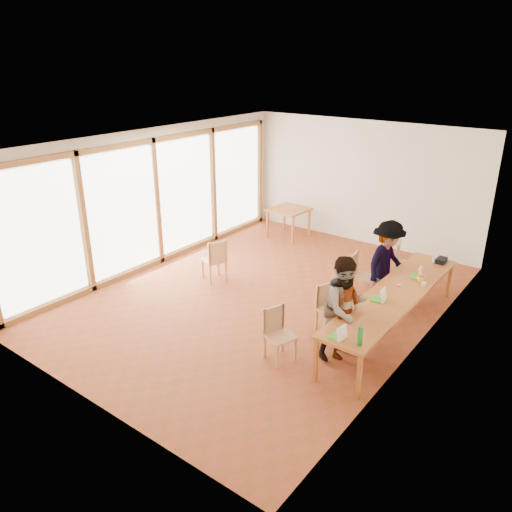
{
  "coord_description": "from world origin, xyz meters",
  "views": [
    {
      "loc": [
        5.13,
        -7.09,
        4.41
      ],
      "look_at": [
        0.2,
        -0.57,
        1.1
      ],
      "focal_mm": 35.0,
      "sensor_mm": 36.0,
      "label": 1
    }
  ],
  "objects": [
    {
      "name": "laptop_far",
      "position": [
        2.57,
        1.03,
        0.8
      ],
      "size": [
        0.22,
        0.25,
        0.19
      ],
      "rotation": [
        0.0,
        0.0,
        0.16
      ],
      "color": "green",
      "rests_on": "communal_table"
    },
    {
      "name": "chair_empty",
      "position": [
        1.81,
        2.25,
        0.53
      ],
      "size": [
        0.48,
        0.48,
        0.46
      ],
      "rotation": [
        0.0,
        0.0,
        0.23
      ],
      "color": "tan",
      "rests_on": "ground"
    },
    {
      "name": "wall_back",
      "position": [
        0.0,
        4.0,
        1.5
      ],
      "size": [
        6.0,
        0.1,
        3.0
      ],
      "primitive_type": "cube",
      "color": "beige",
      "rests_on": "ground"
    },
    {
      "name": "chair_far",
      "position": [
        1.37,
        1.15,
        0.53
      ],
      "size": [
        0.46,
        0.46,
        0.46
      ],
      "rotation": [
        0.0,
        0.0,
        0.14
      ],
      "color": "tan",
      "rests_on": "ground"
    },
    {
      "name": "person_far",
      "position": [
        1.94,
        1.14,
        0.82
      ],
      "size": [
        0.72,
        1.12,
        1.64
      ],
      "primitive_type": "imported",
      "rotation": [
        0.0,
        0.0,
        1.47
      ],
      "color": "gray",
      "rests_on": "ground"
    },
    {
      "name": "communal_table",
      "position": [
        2.5,
        0.2,
        0.7
      ],
      "size": [
        0.8,
        4.0,
        0.75
      ],
      "color": "#BE6A2A",
      "rests_on": "ground"
    },
    {
      "name": "condiment_cup",
      "position": [
        2.78,
        0.77,
        0.78
      ],
      "size": [
        0.08,
        0.08,
        0.06
      ],
      "primitive_type": "cylinder",
      "color": "white",
      "rests_on": "communal_table"
    },
    {
      "name": "window_wall",
      "position": [
        -2.96,
        0.0,
        1.5
      ],
      "size": [
        0.1,
        8.0,
        3.0
      ],
      "primitive_type": "cube",
      "color": "white",
      "rests_on": "ground"
    },
    {
      "name": "chair_spare",
      "position": [
        -1.26,
        -0.02,
        0.56
      ],
      "size": [
        0.55,
        0.55,
        0.48
      ],
      "rotation": [
        0.0,
        0.0,
        2.75
      ],
      "color": "tan",
      "rests_on": "ground"
    },
    {
      "name": "wall_front",
      "position": [
        0.0,
        -4.0,
        1.5
      ],
      "size": [
        6.0,
        0.1,
        3.0
      ],
      "primitive_type": "cube",
      "color": "beige",
      "rests_on": "ground"
    },
    {
      "name": "wall_right",
      "position": [
        3.0,
        0.0,
        1.5
      ],
      "size": [
        0.1,
        8.0,
        3.0
      ],
      "primitive_type": "cube",
      "color": "beige",
      "rests_on": "ground"
    },
    {
      "name": "ceiling",
      "position": [
        0.0,
        0.0,
        3.02
      ],
      "size": [
        6.0,
        8.0,
        0.04
      ],
      "primitive_type": "cube",
      "color": "white",
      "rests_on": "wall_back"
    },
    {
      "name": "side_table",
      "position": [
        -1.6,
        3.2,
        0.67
      ],
      "size": [
        0.9,
        0.9,
        0.75
      ],
      "rotation": [
        0.0,
        0.0,
        -0.06
      ],
      "color": "#BE6A2A",
      "rests_on": "ground"
    },
    {
      "name": "clear_glass",
      "position": [
        2.56,
        1.91,
        0.8
      ],
      "size": [
        0.07,
        0.07,
        0.09
      ],
      "primitive_type": "cylinder",
      "color": "silver",
      "rests_on": "communal_table"
    },
    {
      "name": "laptop_near",
      "position": [
        2.44,
        -1.61,
        0.8
      ],
      "size": [
        0.23,
        0.25,
        0.19
      ],
      "rotation": [
        0.0,
        0.0,
        -0.15
      ],
      "color": "green",
      "rests_on": "communal_table"
    },
    {
      "name": "ground",
      "position": [
        0.0,
        0.0,
        0.0
      ],
      "size": [
        8.0,
        8.0,
        0.0
      ],
      "primitive_type": "plane",
      "color": "brown",
      "rests_on": "ground"
    },
    {
      "name": "chair_near",
      "position": [
        1.36,
        -1.58,
        0.52
      ],
      "size": [
        0.51,
        0.51,
        0.45
      ],
      "rotation": [
        0.0,
        0.0,
        -0.34
      ],
      "color": "tan",
      "rests_on": "ground"
    },
    {
      "name": "yellow_mug",
      "position": [
        2.68,
        0.88,
        0.8
      ],
      "size": [
        0.16,
        0.16,
        0.11
      ],
      "primitive_type": "imported",
      "rotation": [
        0.0,
        0.0,
        0.13
      ],
      "color": "#FFAC30",
      "rests_on": "communal_table"
    },
    {
      "name": "black_pouch",
      "position": [
        2.68,
        1.97,
        0.8
      ],
      "size": [
        0.16,
        0.26,
        0.09
      ],
      "primitive_type": "cube",
      "color": "black",
      "rests_on": "communal_table"
    },
    {
      "name": "pink_phone",
      "position": [
        2.45,
        0.51,
        0.76
      ],
      "size": [
        0.05,
        0.1,
        0.01
      ],
      "primitive_type": "cube",
      "color": "#F4416A",
      "rests_on": "communal_table"
    },
    {
      "name": "green_bottle",
      "position": [
        2.74,
        -1.6,
        0.89
      ],
      "size": [
        0.07,
        0.07,
        0.28
      ],
      "primitive_type": "cylinder",
      "color": "#117125",
      "rests_on": "communal_table"
    },
    {
      "name": "chair_mid",
      "position": [
        1.54,
        -0.33,
        0.5
      ],
      "size": [
        0.48,
        0.48,
        0.44
      ],
      "rotation": [
        0.0,
        0.0,
        -0.32
      ],
      "color": "tan",
      "rests_on": "ground"
    },
    {
      "name": "laptop_mid",
      "position": [
        2.41,
        -0.19,
        0.81
      ],
      "size": [
        0.23,
        0.26,
        0.2
      ],
      "rotation": [
        0.0,
        0.0,
        0.09
      ],
      "color": "green",
      "rests_on": "communal_table"
    },
    {
      "name": "person_near",
      "position": [
        2.15,
        -0.88,
        0.77
      ],
      "size": [
        0.37,
        0.56,
        1.54
      ],
      "primitive_type": "imported",
      "rotation": [
        0.0,
        0.0,
        1.56
      ],
      "color": "gray",
      "rests_on": "ground"
    },
    {
      "name": "person_mid",
      "position": [
        2.15,
        -0.91,
        0.83
      ],
      "size": [
        0.87,
        0.97,
        1.66
      ],
      "primitive_type": "imported",
      "rotation": [
        0.0,
        0.0,
        1.22
      ],
      "color": "gray",
      "rests_on": "ground"
    }
  ]
}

